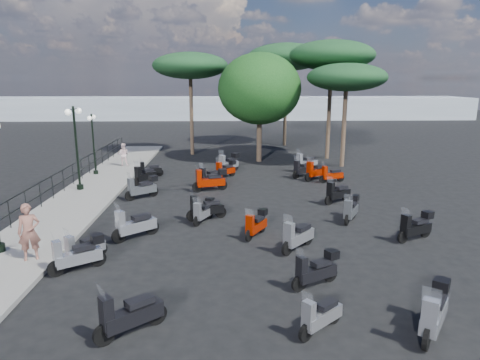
{
  "coord_description": "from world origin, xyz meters",
  "views": [
    {
      "loc": [
        0.45,
        -17.61,
        5.69
      ],
      "look_at": [
        1.01,
        1.19,
        1.2
      ],
      "focal_mm": 32.0,
      "sensor_mm": 36.0,
      "label": 1
    }
  ],
  "objects_px": {
    "lamp_post_1": "(76,143)",
    "pine_1": "(332,56)",
    "scooter_10": "(225,170)",
    "lamp_post_2": "(93,140)",
    "scooter_21": "(306,163)",
    "scooter_9": "(210,180)",
    "scooter_19": "(351,210)",
    "scooter_23": "(416,227)",
    "scooter_26": "(331,175)",
    "scooter_0": "(78,255)",
    "pine_2": "(190,66)",
    "scooter_5": "(145,176)",
    "pine_3": "(347,78)",
    "pedestrian_far": "(123,155)",
    "scooter_16": "(210,178)",
    "scooter_3": "(142,188)",
    "scooter_6": "(129,315)",
    "scooter_17": "(434,313)",
    "scooter_25": "(302,170)",
    "scooter_11": "(228,164)",
    "scooter_18": "(297,237)",
    "pine_0": "(286,57)",
    "scooter_7": "(256,225)",
    "scooter_1": "(84,249)",
    "scooter_2": "(134,225)",
    "scooter_13": "(316,270)",
    "scooter_24": "(337,193)",
    "scooter_14": "(204,212)",
    "scooter_8": "(205,209)",
    "scooter_15": "(209,177)",
    "scooter_20": "(316,171)",
    "woman": "(29,232)",
    "scooter_12": "(320,316)",
    "broadleaf_tree": "(260,89)"
  },
  "relations": [
    {
      "from": "scooter_17",
      "to": "scooter_25",
      "type": "relative_size",
      "value": 1.15
    },
    {
      "from": "scooter_24",
      "to": "scooter_14",
      "type": "bearing_deg",
      "value": 77.14
    },
    {
      "from": "scooter_7",
      "to": "scooter_17",
      "type": "distance_m",
      "value": 7.27
    },
    {
      "from": "scooter_9",
      "to": "scooter_17",
      "type": "distance_m",
      "value": 14.03
    },
    {
      "from": "scooter_8",
      "to": "pine_3",
      "type": "height_order",
      "value": "pine_3"
    },
    {
      "from": "scooter_23",
      "to": "scooter_26",
      "type": "relative_size",
      "value": 1.01
    },
    {
      "from": "scooter_6",
      "to": "scooter_7",
      "type": "height_order",
      "value": "scooter_6"
    },
    {
      "from": "scooter_1",
      "to": "scooter_16",
      "type": "xyz_separation_m",
      "value": [
        3.63,
        9.78,
        -0.02
      ]
    },
    {
      "from": "scooter_5",
      "to": "scooter_9",
      "type": "distance_m",
      "value": 4.02
    },
    {
      "from": "scooter_0",
      "to": "pine_2",
      "type": "bearing_deg",
      "value": -38.95
    },
    {
      "from": "lamp_post_1",
      "to": "pine_1",
      "type": "relative_size",
      "value": 0.51
    },
    {
      "from": "scooter_1",
      "to": "pine_0",
      "type": "relative_size",
      "value": 0.15
    },
    {
      "from": "scooter_2",
      "to": "scooter_25",
      "type": "xyz_separation_m",
      "value": [
        7.77,
        9.68,
        -0.05
      ]
    },
    {
      "from": "pedestrian_far",
      "to": "scooter_6",
      "type": "bearing_deg",
      "value": 104.06
    },
    {
      "from": "scooter_14",
      "to": "scooter_20",
      "type": "bearing_deg",
      "value": -103.32
    },
    {
      "from": "scooter_23",
      "to": "scooter_26",
      "type": "distance_m",
      "value": 8.85
    },
    {
      "from": "lamp_post_1",
      "to": "scooter_10",
      "type": "height_order",
      "value": "lamp_post_1"
    },
    {
      "from": "scooter_16",
      "to": "pine_1",
      "type": "distance_m",
      "value": 13.22
    },
    {
      "from": "scooter_3",
      "to": "scooter_26",
      "type": "relative_size",
      "value": 0.98
    },
    {
      "from": "scooter_10",
      "to": "lamp_post_2",
      "type": "bearing_deg",
      "value": 40.62
    },
    {
      "from": "scooter_13",
      "to": "scooter_21",
      "type": "relative_size",
      "value": 0.88
    },
    {
      "from": "pedestrian_far",
      "to": "scooter_15",
      "type": "relative_size",
      "value": 1.09
    },
    {
      "from": "scooter_12",
      "to": "broadleaf_tree",
      "type": "distance_m",
      "value": 21.26
    },
    {
      "from": "scooter_21",
      "to": "scooter_9",
      "type": "bearing_deg",
      "value": 97.8
    },
    {
      "from": "pedestrian_far",
      "to": "scooter_16",
      "type": "relative_size",
      "value": 1.08
    },
    {
      "from": "scooter_18",
      "to": "pine_0",
      "type": "bearing_deg",
      "value": -53.63
    },
    {
      "from": "pedestrian_far",
      "to": "scooter_9",
      "type": "height_order",
      "value": "pedestrian_far"
    },
    {
      "from": "scooter_1",
      "to": "scooter_3",
      "type": "relative_size",
      "value": 0.86
    },
    {
      "from": "scooter_5",
      "to": "pine_3",
      "type": "relative_size",
      "value": 0.22
    },
    {
      "from": "scooter_24",
      "to": "scooter_26",
      "type": "distance_m",
      "value": 4.11
    },
    {
      "from": "scooter_2",
      "to": "scooter_20",
      "type": "relative_size",
      "value": 0.98
    },
    {
      "from": "scooter_2",
      "to": "scooter_19",
      "type": "bearing_deg",
      "value": -117.53
    },
    {
      "from": "scooter_7",
      "to": "scooter_15",
      "type": "distance_m",
      "value": 8.02
    },
    {
      "from": "scooter_3",
      "to": "scooter_5",
      "type": "bearing_deg",
      "value": -28.77
    },
    {
      "from": "scooter_19",
      "to": "lamp_post_2",
      "type": "bearing_deg",
      "value": -4.27
    },
    {
      "from": "scooter_11",
      "to": "pine_3",
      "type": "height_order",
      "value": "pine_3"
    },
    {
      "from": "scooter_16",
      "to": "scooter_24",
      "type": "bearing_deg",
      "value": -151.02
    },
    {
      "from": "scooter_8",
      "to": "scooter_12",
      "type": "distance_m",
      "value": 8.66
    },
    {
      "from": "scooter_3",
      "to": "scooter_17",
      "type": "height_order",
      "value": "scooter_17"
    },
    {
      "from": "scooter_6",
      "to": "pine_0",
      "type": "distance_m",
      "value": 29.74
    },
    {
      "from": "woman",
      "to": "scooter_11",
      "type": "bearing_deg",
      "value": 42.83
    },
    {
      "from": "scooter_8",
      "to": "scooter_10",
      "type": "bearing_deg",
      "value": -25.85
    },
    {
      "from": "scooter_14",
      "to": "scooter_21",
      "type": "height_order",
      "value": "scooter_21"
    },
    {
      "from": "scooter_0",
      "to": "scooter_16",
      "type": "bearing_deg",
      "value": -52.7
    },
    {
      "from": "scooter_6",
      "to": "scooter_26",
      "type": "xyz_separation_m",
      "value": [
        8.03,
        14.4,
        -0.07
      ]
    },
    {
      "from": "scooter_3",
      "to": "pine_3",
      "type": "relative_size",
      "value": 0.22
    },
    {
      "from": "scooter_7",
      "to": "scooter_11",
      "type": "xyz_separation_m",
      "value": [
        -0.98,
        11.02,
        0.11
      ]
    },
    {
      "from": "scooter_9",
      "to": "scooter_19",
      "type": "xyz_separation_m",
      "value": [
        5.91,
        -4.95,
        -0.08
      ]
    },
    {
      "from": "scooter_8",
      "to": "scooter_14",
      "type": "distance_m",
      "value": 0.3
    },
    {
      "from": "scooter_26",
      "to": "pine_2",
      "type": "relative_size",
      "value": 0.2
    }
  ]
}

